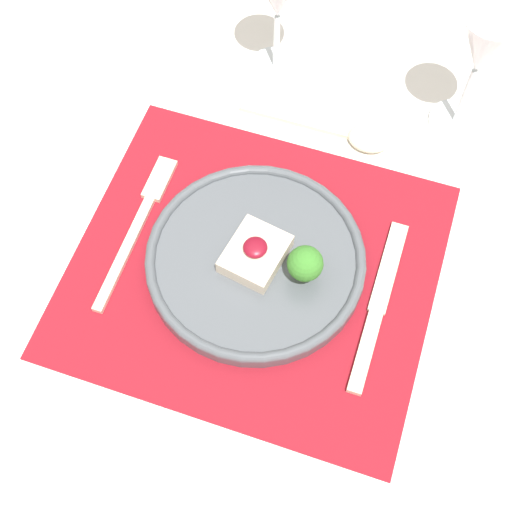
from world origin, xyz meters
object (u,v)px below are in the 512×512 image
Objects in this scene: fork at (140,220)px; knife at (375,316)px; dinner_plate at (257,259)px; spoon at (352,134)px; wine_glass_near at (482,51)px.

knife is at bearing -7.61° from fork.
dinner_plate is 0.15m from fork.
fork is at bearing 175.71° from dinner_plate.
spoon is 0.18m from wine_glass_near.
spoon reaches higher than fork.
fork is 0.30m from knife.
dinner_plate reaches higher than fork.
fork is 1.09× the size of spoon.
dinner_plate is 1.40× the size of wine_glass_near.
dinner_plate is 0.35m from wine_glass_near.
knife is 1.09× the size of spoon.
dinner_plate reaches higher than spoon.
dinner_plate is at bearing -108.31° from spoon.
wine_glass_near is (0.03, 0.30, 0.12)m from knife.
knife is at bearing -96.13° from wine_glass_near.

